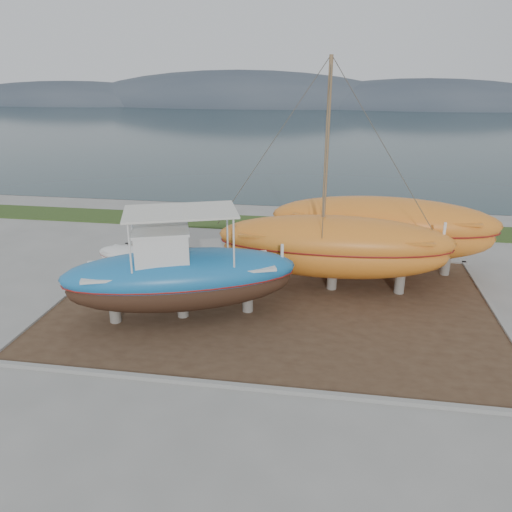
% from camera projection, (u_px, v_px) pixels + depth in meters
% --- Properties ---
extents(ground, '(140.00, 140.00, 0.00)m').
position_uv_depth(ground, '(259.00, 354.00, 17.57)').
color(ground, gray).
rests_on(ground, ground).
extents(dirt_patch, '(18.00, 12.00, 0.06)m').
position_uv_depth(dirt_patch, '(273.00, 303.00, 21.25)').
color(dirt_patch, '#422D1E').
rests_on(dirt_patch, ground).
extents(curb_frame, '(18.60, 12.60, 0.15)m').
position_uv_depth(curb_frame, '(273.00, 303.00, 21.24)').
color(curb_frame, gray).
rests_on(curb_frame, ground).
extents(grass_strip, '(44.00, 3.00, 0.08)m').
position_uv_depth(grass_strip, '(295.00, 225.00, 31.87)').
color(grass_strip, '#284219').
rests_on(grass_strip, ground).
extents(sea, '(260.00, 100.00, 0.04)m').
position_uv_depth(sea, '(323.00, 129.00, 82.23)').
color(sea, '#1B3036').
rests_on(sea, ground).
extents(mountain_ridge, '(200.00, 36.00, 20.00)m').
position_uv_depth(mountain_ridge, '(330.00, 106.00, 133.03)').
color(mountain_ridge, '#333D49').
rests_on(mountain_ridge, ground).
extents(blue_caique, '(9.58, 5.69, 4.40)m').
position_uv_depth(blue_caique, '(180.00, 265.00, 19.34)').
color(blue_caique, '#1C70B3').
rests_on(blue_caique, dirt_patch).
extents(white_dinghy, '(4.44, 2.47, 1.26)m').
position_uv_depth(white_dinghy, '(137.00, 261.00, 24.10)').
color(white_dinghy, silver).
rests_on(white_dinghy, dirt_patch).
extents(orange_sailboat, '(10.31, 3.11, 9.87)m').
position_uv_depth(orange_sailboat, '(338.00, 181.00, 20.88)').
color(orange_sailboat, orange).
rests_on(orange_sailboat, dirt_patch).
extents(orange_bare_hull, '(10.93, 3.81, 3.53)m').
position_uv_depth(orange_bare_hull, '(382.00, 235.00, 24.19)').
color(orange_bare_hull, orange).
rests_on(orange_bare_hull, dirt_patch).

